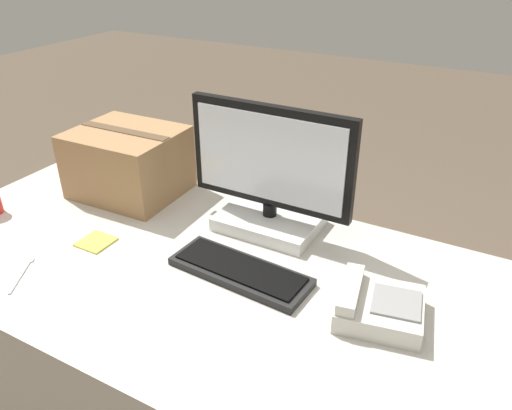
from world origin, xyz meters
TOP-DOWN VIEW (x-y plane):
  - office_desk at (0.00, 0.00)m, footprint 1.80×0.90m
  - monitor at (0.10, 0.28)m, footprint 0.53×0.23m
  - keyboard at (0.14, 0.01)m, footprint 0.41×0.17m
  - desk_phone at (0.52, 0.03)m, footprint 0.24×0.22m
  - spoon at (-0.40, -0.26)m, footprint 0.10×0.15m
  - cardboard_box at (-0.46, 0.26)m, footprint 0.37×0.32m
  - sticky_note_pad at (-0.32, -0.06)m, footprint 0.10×0.10m

SIDE VIEW (x-z plane):
  - office_desk at x=0.00m, z-range 0.00..0.75m
  - spoon at x=-0.40m, z-range 0.75..0.75m
  - sticky_note_pad at x=-0.32m, z-range 0.75..0.75m
  - keyboard at x=0.14m, z-range 0.75..0.78m
  - desk_phone at x=0.52m, z-range 0.74..0.82m
  - cardboard_box at x=-0.46m, z-range 0.75..0.98m
  - monitor at x=0.10m, z-range 0.71..1.11m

